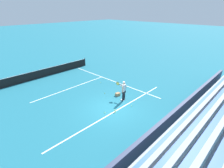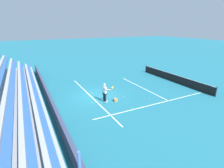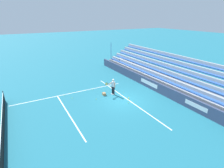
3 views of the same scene
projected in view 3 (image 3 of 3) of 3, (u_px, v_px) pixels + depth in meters
The scene contains 16 objects.
ground_plane at pixel (123, 100), 17.49m from camera, with size 160.00×160.00×0.00m, color #1E6B7F.
court_baseline_white at pixel (127, 99), 17.72m from camera, with size 12.00×0.10×0.01m, color white.
court_sideline_white at pixel (71, 93), 19.01m from camera, with size 0.10×12.00×0.01m, color white.
court_service_line_white at pixel (69, 114), 14.99m from camera, with size 8.22×0.10×0.01m, color white.
back_wall_sponsor_board at pixel (156, 87), 19.29m from camera, with size 25.18×0.25×1.10m.
bleacher_stand at pixel (173, 81), 20.40m from camera, with size 23.92×4.00×3.85m.
tennis_player at pixel (113, 87), 18.41m from camera, with size 0.59×1.06×1.71m.
ball_box_cardboard at pixel (104, 94), 18.52m from camera, with size 0.40×0.30×0.26m, color #A87F51.
tennis_ball_near_player at pixel (92, 89), 19.89m from camera, with size 0.07×0.07×0.07m, color #CCE533.
tennis_ball_toward_net at pixel (64, 95), 18.39m from camera, with size 0.07×0.07×0.07m, color #CCE533.
tennis_ball_by_box at pixel (128, 103), 16.85m from camera, with size 0.07×0.07×0.07m, color #CCE533.
tennis_ball_on_baseline at pixel (72, 98), 17.83m from camera, with size 0.07×0.07×0.07m, color #CCE533.
tennis_ball_stray_back at pixel (124, 93), 18.98m from camera, with size 0.07×0.07×0.07m, color #CCE533.
tennis_ball_far_left at pixel (96, 99), 17.61m from camera, with size 0.07×0.07×0.07m, color #CCE533.
water_bottle at pixel (129, 99), 17.53m from camera, with size 0.07×0.07×0.22m, color yellow.
tennis_net at pixel (3, 125), 12.63m from camera, with size 11.09×0.09×1.07m.
Camera 3 is at (-13.17, 8.60, 7.89)m, focal length 28.00 mm.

